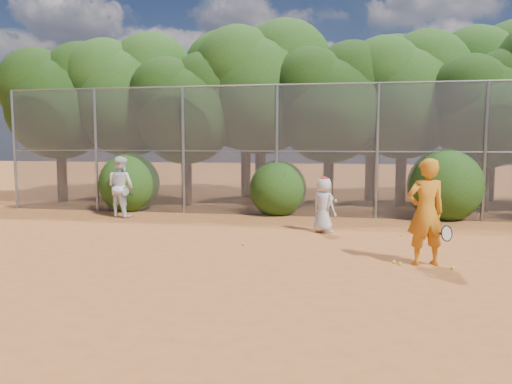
# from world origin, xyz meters

# --- Properties ---
(ground) EXTENTS (80.00, 80.00, 0.00)m
(ground) POSITION_xyz_m (0.00, 0.00, 0.00)
(ground) COLOR #A85726
(ground) RESTS_ON ground
(fence_back) EXTENTS (20.05, 0.09, 4.03)m
(fence_back) POSITION_xyz_m (-0.12, 6.00, 2.05)
(fence_back) COLOR gray
(fence_back) RESTS_ON ground
(tree_0) EXTENTS (4.38, 3.81, 6.00)m
(tree_0) POSITION_xyz_m (-9.44, 8.04, 3.93)
(tree_0) COLOR black
(tree_0) RESTS_ON ground
(tree_1) EXTENTS (4.64, 4.03, 6.35)m
(tree_1) POSITION_xyz_m (-6.94, 8.54, 4.16)
(tree_1) COLOR black
(tree_1) RESTS_ON ground
(tree_2) EXTENTS (3.99, 3.47, 5.47)m
(tree_2) POSITION_xyz_m (-4.45, 7.83, 3.58)
(tree_2) COLOR black
(tree_2) RESTS_ON ground
(tree_3) EXTENTS (4.89, 4.26, 6.70)m
(tree_3) POSITION_xyz_m (-1.94, 8.84, 4.40)
(tree_3) COLOR black
(tree_3) RESTS_ON ground
(tree_4) EXTENTS (4.19, 3.64, 5.73)m
(tree_4) POSITION_xyz_m (0.55, 8.24, 3.76)
(tree_4) COLOR black
(tree_4) RESTS_ON ground
(tree_5) EXTENTS (4.51, 3.92, 6.17)m
(tree_5) POSITION_xyz_m (3.06, 9.04, 4.05)
(tree_5) COLOR black
(tree_5) RESTS_ON ground
(tree_6) EXTENTS (3.86, 3.36, 5.29)m
(tree_6) POSITION_xyz_m (5.55, 8.03, 3.47)
(tree_6) COLOR black
(tree_6) RESTS_ON ground
(tree_9) EXTENTS (4.83, 4.20, 6.62)m
(tree_9) POSITION_xyz_m (-7.94, 10.84, 4.34)
(tree_9) COLOR black
(tree_9) RESTS_ON ground
(tree_10) EXTENTS (5.15, 4.48, 7.06)m
(tree_10) POSITION_xyz_m (-2.93, 11.05, 4.63)
(tree_10) COLOR black
(tree_10) RESTS_ON ground
(tree_11) EXTENTS (4.64, 4.03, 6.35)m
(tree_11) POSITION_xyz_m (2.06, 10.64, 4.16)
(tree_11) COLOR black
(tree_11) RESTS_ON ground
(tree_12) EXTENTS (5.02, 4.37, 6.88)m
(tree_12) POSITION_xyz_m (6.56, 11.24, 4.51)
(tree_12) COLOR black
(tree_12) RESTS_ON ground
(bush_0) EXTENTS (2.00, 2.00, 2.00)m
(bush_0) POSITION_xyz_m (-6.00, 6.30, 1.00)
(bush_0) COLOR #1D4010
(bush_0) RESTS_ON ground
(bush_1) EXTENTS (1.80, 1.80, 1.80)m
(bush_1) POSITION_xyz_m (-1.00, 6.30, 0.90)
(bush_1) COLOR #1D4010
(bush_1) RESTS_ON ground
(bush_2) EXTENTS (2.20, 2.20, 2.20)m
(bush_2) POSITION_xyz_m (4.00, 6.30, 1.10)
(bush_2) COLOR #1D4010
(bush_2) RESTS_ON ground
(player_yellow) EXTENTS (0.91, 0.68, 2.01)m
(player_yellow) POSITION_xyz_m (2.61, 0.44, 1.00)
(player_yellow) COLOR orange
(player_yellow) RESTS_ON ground
(player_teen) EXTENTS (0.81, 0.78, 1.43)m
(player_teen) POSITION_xyz_m (0.57, 3.42, 0.71)
(player_teen) COLOR silver
(player_teen) RESTS_ON ground
(player_white) EXTENTS (1.08, 0.95, 1.85)m
(player_white) POSITION_xyz_m (-5.65, 4.92, 0.92)
(player_white) COLOR white
(player_white) RESTS_ON ground
(ball_0) EXTENTS (0.07, 0.07, 0.07)m
(ball_0) POSITION_xyz_m (2.05, 0.39, 0.03)
(ball_0) COLOR #C0D126
(ball_0) RESTS_ON ground
(ball_1) EXTENTS (0.07, 0.07, 0.07)m
(ball_1) POSITION_xyz_m (2.48, 3.23, 0.03)
(ball_1) COLOR #C0D126
(ball_1) RESTS_ON ground
(ball_2) EXTENTS (0.07, 0.07, 0.07)m
(ball_2) POSITION_xyz_m (2.16, 0.32, 0.03)
(ball_2) COLOR #C0D126
(ball_2) RESTS_ON ground
(ball_3) EXTENTS (0.07, 0.07, 0.07)m
(ball_3) POSITION_xyz_m (3.07, 0.17, 0.03)
(ball_3) COLOR #C0D126
(ball_3) RESTS_ON ground
(ball_4) EXTENTS (0.07, 0.07, 0.07)m
(ball_4) POSITION_xyz_m (-1.11, 1.50, 0.03)
(ball_4) COLOR #C0D126
(ball_4) RESTS_ON ground
(ball_5) EXTENTS (0.07, 0.07, 0.07)m
(ball_5) POSITION_xyz_m (3.41, 3.67, 0.03)
(ball_5) COLOR #C0D126
(ball_5) RESTS_ON ground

